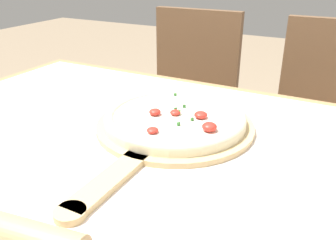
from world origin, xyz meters
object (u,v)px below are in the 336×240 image
object	(u,v)px
pizza_peel	(170,129)
chair_right	(324,127)
pizza	(174,117)
chair_left	(188,101)

from	to	relation	value
pizza_peel	chair_right	bearing A→B (deg)	67.66
chair_right	pizza	bearing A→B (deg)	-114.37
chair_left	chair_right	bearing A→B (deg)	-1.10
chair_left	pizza	bearing A→B (deg)	-69.00
pizza	chair_right	world-z (taller)	chair_right
pizza_peel	chair_left	bearing A→B (deg)	111.42
pizza_peel	pizza	world-z (taller)	pizza
pizza	chair_left	size ratio (longest dim) A/B	0.35
chair_left	chair_right	size ratio (longest dim) A/B	1.00
chair_left	chair_right	world-z (taller)	same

